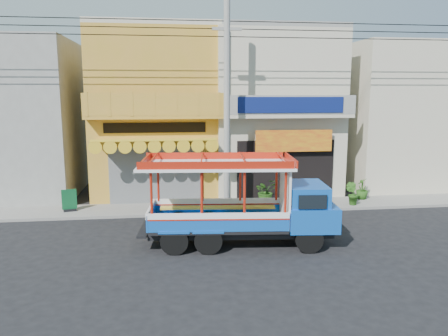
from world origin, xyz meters
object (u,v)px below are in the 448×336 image
Objects in this scene: songthaew_truck at (253,203)px; potted_plant_b at (352,194)px; green_sign at (69,202)px; utility_pole at (230,94)px; potted_plant_c at (362,189)px; potted_plant_a at (266,191)px.

potted_plant_b is (5.32, 4.23, -0.83)m from songthaew_truck.
utility_pole is at bearing -5.60° from green_sign.
potted_plant_c is (0.91, 0.95, -0.00)m from potted_plant_b.
potted_plant_a is at bearing 72.73° from songthaew_truck.
green_sign is at bearing 44.74° from potted_plant_b.
utility_pole is 24.70× the size of potted_plant_a.
green_sign is at bearing -61.22° from potted_plant_c.
potted_plant_a is (1.55, 4.97, -0.77)m from songthaew_truck.
utility_pole reaches higher than green_sign.
potted_plant_b is at bearing -16.97° from potted_plant_c.
potted_plant_b is (12.34, -0.46, 0.11)m from green_sign.
potted_plant_a is 1.13× the size of potted_plant_b.
potted_plant_b is (5.54, 0.20, -4.41)m from utility_pole.
potted_plant_c is (4.69, 0.21, -0.07)m from potted_plant_a.
potted_plant_b is 1.00× the size of potted_plant_c.
songthaew_truck reaches higher than potted_plant_b.
green_sign is 13.25m from potted_plant_c.
potted_plant_a reaches higher than potted_plant_b.
potted_plant_b is (3.78, -0.74, -0.06)m from potted_plant_a.
green_sign is 12.35m from potted_plant_b.
potted_plant_c is at bearing 10.15° from utility_pole.
utility_pole reaches higher than potted_plant_b.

